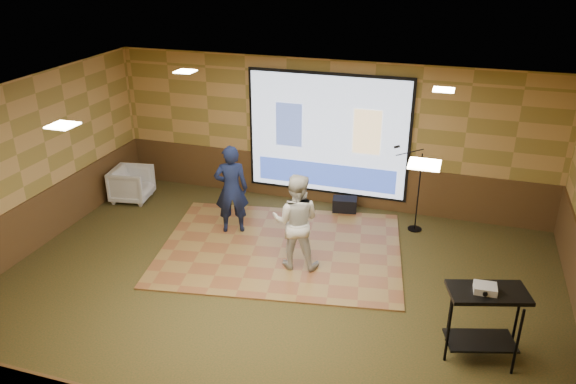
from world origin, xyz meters
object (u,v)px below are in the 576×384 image
(dance_floor, at_px, (281,248))
(player_left, at_px, (231,189))
(projector, at_px, (485,288))
(av_table, at_px, (485,310))
(banquet_chair, at_px, (132,184))
(mic_stand, at_px, (414,206))
(duffel_bag, at_px, (345,205))
(projector_screen, at_px, (327,136))
(player_right, at_px, (296,221))

(dance_floor, relative_size, player_left, 2.49)
(player_left, distance_m, projector, 4.99)
(av_table, relative_size, banquet_chair, 1.32)
(banquet_chair, bearing_deg, dance_floor, -114.92)
(dance_floor, distance_m, projector, 4.02)
(mic_stand, distance_m, duffel_bag, 1.48)
(banquet_chair, distance_m, duffel_bag, 4.50)
(player_left, xyz_separation_m, mic_stand, (3.23, 1.12, -0.39))
(player_left, bearing_deg, av_table, 129.92)
(banquet_chair, relative_size, duffel_bag, 1.63)
(player_left, height_order, mic_stand, player_left)
(projector_screen, distance_m, player_right, 2.69)
(banquet_chair, bearing_deg, player_right, -119.52)
(projector_screen, bearing_deg, duffel_bag, -32.19)
(dance_floor, relative_size, banquet_chair, 5.39)
(projector_screen, height_order, duffel_bag, projector_screen)
(banquet_chair, bearing_deg, av_table, -121.75)
(projector_screen, relative_size, av_table, 3.20)
(player_right, distance_m, duffel_bag, 2.45)
(projector_screen, distance_m, av_table, 5.16)
(player_left, bearing_deg, projector, 129.33)
(av_table, bearing_deg, banquet_chair, 157.16)
(banquet_chair, bearing_deg, projector_screen, -83.67)
(dance_floor, relative_size, mic_stand, 2.53)
(player_left, relative_size, banquet_chair, 2.16)
(dance_floor, height_order, mic_stand, mic_stand)
(player_right, xyz_separation_m, banquet_chair, (-4.09, 1.54, -0.50))
(projector_screen, height_order, mic_stand, projector_screen)
(player_right, bearing_deg, projector, 146.37)
(player_right, relative_size, projector, 5.93)
(player_right, bearing_deg, duffel_bag, -105.30)
(av_table, relative_size, mic_stand, 0.62)
(av_table, bearing_deg, dance_floor, 150.47)
(projector_screen, bearing_deg, av_table, -52.55)
(dance_floor, height_order, banquet_chair, banquet_chair)
(projector_screen, xyz_separation_m, mic_stand, (1.87, -0.65, -0.98))
(dance_floor, distance_m, player_left, 1.43)
(projector_screen, height_order, dance_floor, projector_screen)
(player_left, xyz_separation_m, av_table, (4.47, -2.28, -0.14))
(projector, bearing_deg, player_left, 149.46)
(dance_floor, bearing_deg, banquet_chair, 163.99)
(mic_stand, bearing_deg, banquet_chair, 173.31)
(player_right, bearing_deg, dance_floor, -55.99)
(mic_stand, xyz_separation_m, banquet_chair, (-5.83, -0.43, -0.14))
(player_left, bearing_deg, dance_floor, 138.51)
(mic_stand, height_order, banquet_chair, mic_stand)
(av_table, bearing_deg, player_left, 152.96)
(av_table, bearing_deg, projector, -146.19)
(banquet_chair, bearing_deg, mic_stand, -94.68)
(banquet_chair, height_order, duffel_bag, banquet_chair)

